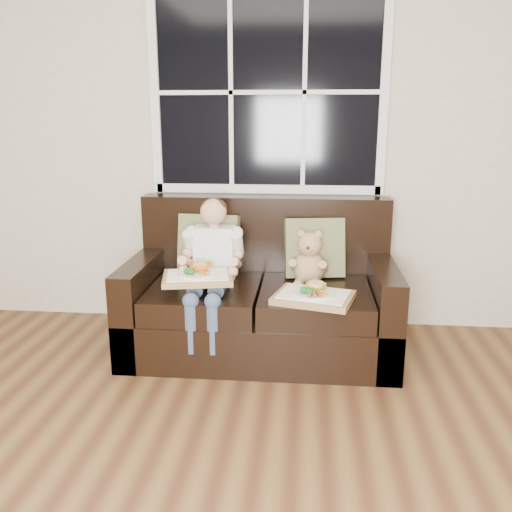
# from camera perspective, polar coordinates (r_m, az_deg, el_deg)

# --- Properties ---
(room_walls) EXTENTS (4.52, 5.02, 2.71)m
(room_walls) POSITION_cam_1_polar(r_m,az_deg,el_deg) (1.38, -6.48, 18.41)
(room_walls) COLOR beige
(room_walls) RESTS_ON ground
(window_back) EXTENTS (1.62, 0.04, 1.37)m
(window_back) POSITION_cam_1_polar(r_m,az_deg,el_deg) (3.84, 1.23, 16.84)
(window_back) COLOR black
(window_back) RESTS_ON room_walls
(loveseat) EXTENTS (1.70, 0.92, 0.96)m
(loveseat) POSITION_cam_1_polar(r_m,az_deg,el_deg) (3.58, 0.56, -4.84)
(loveseat) COLOR black
(loveseat) RESTS_ON ground
(pillow_left) EXTENTS (0.42, 0.22, 0.42)m
(pillow_left) POSITION_cam_1_polar(r_m,az_deg,el_deg) (3.68, -5.00, 1.21)
(pillow_left) COLOR olive
(pillow_left) RESTS_ON loveseat
(pillow_right) EXTENTS (0.42, 0.24, 0.40)m
(pillow_right) POSITION_cam_1_polar(r_m,az_deg,el_deg) (3.62, 6.17, 0.86)
(pillow_right) COLOR olive
(pillow_right) RESTS_ON loveseat
(child) EXTENTS (0.37, 0.59, 0.84)m
(child) POSITION_cam_1_polar(r_m,az_deg,el_deg) (3.41, -4.66, -0.10)
(child) COLOR silver
(child) RESTS_ON loveseat
(teddy_bear) EXTENTS (0.23, 0.28, 0.36)m
(teddy_bear) POSITION_cam_1_polar(r_m,az_deg,el_deg) (3.48, 5.62, -0.56)
(teddy_bear) COLOR tan
(teddy_bear) RESTS_ON loveseat
(tray_left) EXTENTS (0.46, 0.38, 0.10)m
(tray_left) POSITION_cam_1_polar(r_m,az_deg,el_deg) (3.24, -6.15, -2.06)
(tray_left) COLOR #AA834D
(tray_left) RESTS_ON child
(tray_right) EXTENTS (0.51, 0.44, 0.10)m
(tray_right) POSITION_cam_1_polar(r_m,az_deg,el_deg) (3.18, 6.09, -4.17)
(tray_right) COLOR #AA834D
(tray_right) RESTS_ON loveseat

